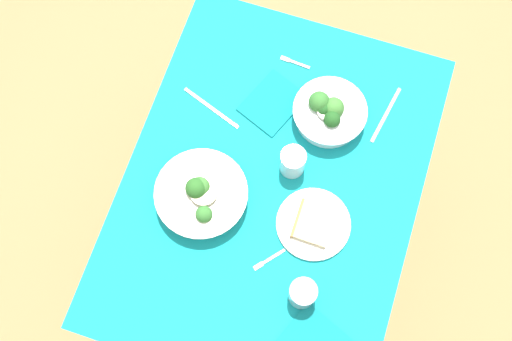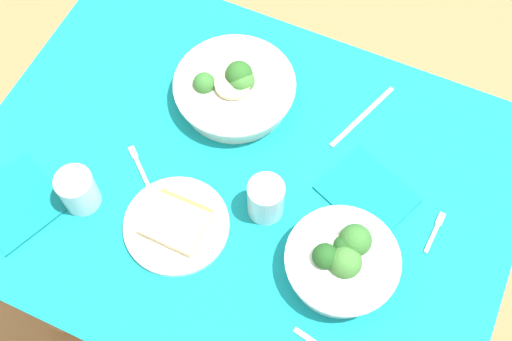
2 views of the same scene
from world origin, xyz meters
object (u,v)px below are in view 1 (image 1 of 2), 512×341
fork_by_near_bowl (268,260)px  table_knife_left (386,115)px  broccoli_bowl_far (329,112)px  water_glass_side (293,162)px  napkin_folded_lower (273,103)px  fork_by_far_bowl (294,62)px  broccoli_bowl_near (201,195)px  table_knife_right (211,108)px  water_glass_center (303,293)px  bread_side_plate (313,224)px

fork_by_near_bowl → table_knife_left: size_ratio=0.43×
broccoli_bowl_far → water_glass_side: bearing=-16.8°
napkin_folded_lower → fork_by_far_bowl: bearing=172.5°
broccoli_bowl_near → table_knife_right: 0.28m
fork_by_near_bowl → table_knife_right: (-0.38, -0.30, -0.00)m
water_glass_center → fork_by_far_bowl: water_glass_center is taller
water_glass_center → fork_by_near_bowl: bearing=-118.4°
bread_side_plate → fork_by_far_bowl: (-0.47, -0.20, -0.01)m
broccoli_bowl_near → fork_by_far_bowl: bearing=166.2°
broccoli_bowl_far → table_knife_right: bearing=-77.1°
water_glass_side → napkin_folded_lower: bearing=-146.8°
napkin_folded_lower → water_glass_center: bearing=25.5°
water_glass_side → fork_by_near_bowl: 0.29m
broccoli_bowl_far → water_glass_side: (0.18, -0.05, 0.01)m
broccoli_bowl_far → table_knife_left: size_ratio=1.10×
fork_by_far_bowl → table_knife_right: (0.22, -0.19, -0.00)m
water_glass_center → water_glass_side: water_glass_side is taller
water_glass_center → water_glass_side: 0.37m
bread_side_plate → water_glass_center: (0.20, 0.03, 0.03)m
table_knife_right → table_knife_left: bearing=35.5°
fork_by_near_bowl → napkin_folded_lower: (-0.46, -0.13, 0.00)m
fork_by_near_bowl → table_knife_left: 0.56m
bread_side_plate → napkin_folded_lower: bread_side_plate is taller
bread_side_plate → fork_by_near_bowl: bread_side_plate is taller
broccoli_bowl_near → fork_by_far_bowl: 0.51m
broccoli_bowl_near → fork_by_far_bowl: size_ratio=2.75×
water_glass_side → napkin_folded_lower: water_glass_side is taller
water_glass_side → fork_by_near_bowl: size_ratio=1.14×
fork_by_far_bowl → broccoli_bowl_far: bearing=140.2°
water_glass_center → napkin_folded_lower: 0.58m
broccoli_bowl_near → table_knife_right: (-0.27, -0.07, -0.03)m
broccoli_bowl_far → table_knife_right: broccoli_bowl_far is taller
bread_side_plate → table_knife_left: (-0.39, 0.11, -0.01)m
water_glass_side → table_knife_left: (-0.24, 0.22, -0.05)m
bread_side_plate → table_knife_right: bread_side_plate is taller
broccoli_bowl_far → water_glass_side: 0.19m
water_glass_center → napkin_folded_lower: (-0.52, -0.25, -0.04)m
broccoli_bowl_far → bread_side_plate: broccoli_bowl_far is taller
broccoli_bowl_near → table_knife_left: (-0.41, 0.43, -0.03)m
broccoli_bowl_far → bread_side_plate: bearing=9.0°
broccoli_bowl_far → table_knife_left: 0.18m
bread_side_plate → water_glass_center: size_ratio=2.36×
water_glass_side → fork_by_near_bowl: (0.28, 0.02, -0.05)m
broccoli_bowl_near → napkin_folded_lower: bearing=163.6°
bread_side_plate → table_knife_right: 0.46m
fork_by_far_bowl → napkin_folded_lower: napkin_folded_lower is taller
broccoli_bowl_near → table_knife_left: bearing=133.6°
water_glass_side → water_glass_center: bearing=21.2°
napkin_folded_lower → water_glass_side: bearing=33.2°
fork_by_far_bowl → table_knife_left: size_ratio=0.49×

